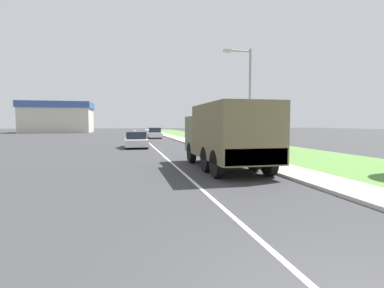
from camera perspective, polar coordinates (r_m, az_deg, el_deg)
The scene contains 11 objects.
ground_plane at distance 42.58m, azimuth -9.18°, elevation 1.07°, with size 180.00×180.00×0.00m, color #38383A.
lane_centre_stripe at distance 42.58m, azimuth -9.18°, elevation 1.07°, with size 0.12×120.00×0.00m.
sidewalk_right at distance 43.05m, azimuth -3.19°, elevation 1.22°, with size 1.80×120.00×0.12m.
grass_strip_right at distance 43.97m, azimuth 2.49°, elevation 1.21°, with size 7.00×120.00×0.02m.
military_truck at distance 13.74m, azimuth 6.62°, elevation 1.98°, with size 2.49×6.89×2.94m.
car_nearest_ahead at distance 26.50m, azimuth -10.60°, elevation 0.70°, with size 1.90×4.51×1.38m.
car_second_ahead at distance 42.70m, azimuth -7.12°, elevation 2.00°, with size 1.82×3.98×1.50m.
pickup_truck at distance 22.85m, azimuth 12.20°, elevation 0.86°, with size 2.02×5.37×1.84m.
lamp_post at distance 17.94m, azimuth 10.31°, elevation 9.67°, with size 1.69×0.24×6.28m.
utility_box at distance 19.13m, azimuth 14.18°, elevation -1.37°, with size 0.55×0.45×0.70m.
building_distant at distance 75.93m, azimuth -24.12°, elevation 4.67°, with size 15.10×10.85×6.94m.
Camera 1 is at (-2.31, -2.46, 2.10)m, focal length 28.00 mm.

